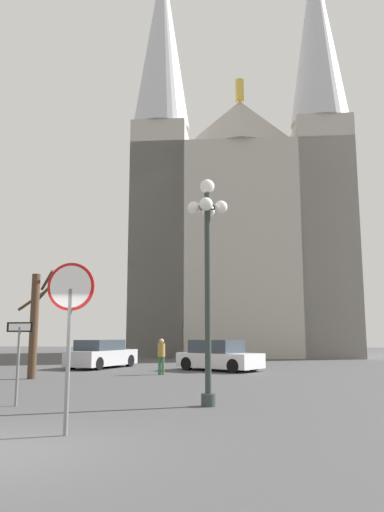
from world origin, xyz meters
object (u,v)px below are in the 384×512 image
at_px(street_lamp, 208,253).
at_px(bare_tree, 35,322).
at_px(pedestrian_walking, 161,353).
at_px(cathedral, 240,225).
at_px(parked_car_far_silver, 102,355).
at_px(parked_car_near_white, 219,356).
at_px(one_way_arrow_sign, 19,351).
at_px(stop_sign, 70,310).

height_order(street_lamp, bare_tree, street_lamp).
height_order(street_lamp, pedestrian_walking, street_lamp).
height_order(bare_tree, pedestrian_walking, bare_tree).
xyz_separation_m(cathedral, parked_car_far_silver, (-6.98, -15.83, -10.28)).
relative_size(bare_tree, parked_car_near_white, 0.99).
bearing_deg(parked_car_near_white, cathedral, 87.46).
bearing_deg(pedestrian_walking, parked_car_near_white, 49.88).
bearing_deg(pedestrian_walking, one_way_arrow_sign, -100.57).
bearing_deg(stop_sign, bare_tree, 117.73).
bearing_deg(street_lamp, pedestrian_walking, 107.63).
bearing_deg(bare_tree, stop_sign, -62.27).
distance_m(one_way_arrow_sign, bare_tree, 7.80).
distance_m(bare_tree, parked_car_far_silver, 6.62).
bearing_deg(parked_car_far_silver, street_lamp, -62.29).
height_order(stop_sign, street_lamp, street_lamp).
distance_m(street_lamp, parked_car_far_silver, 15.00).
bearing_deg(cathedral, parked_car_near_white, -92.54).
bearing_deg(cathedral, parked_car_far_silver, -113.81).
relative_size(one_way_arrow_sign, parked_car_far_silver, 0.44).
height_order(one_way_arrow_sign, pedestrian_walking, one_way_arrow_sign).
relative_size(parked_car_far_silver, pedestrian_walking, 3.03).
bearing_deg(parked_car_far_silver, cathedral, 66.19).
distance_m(stop_sign, bare_tree, 11.80).
distance_m(street_lamp, bare_tree, 10.24).
relative_size(street_lamp, parked_car_near_white, 1.32).
bearing_deg(parked_car_far_silver, bare_tree, -97.51).
relative_size(one_way_arrow_sign, pedestrian_walking, 1.32).
bearing_deg(cathedral, pedestrian_walking, -98.91).
height_order(one_way_arrow_sign, street_lamp, street_lamp).
distance_m(cathedral, stop_sign, 33.89).
height_order(bare_tree, parked_car_far_silver, bare_tree).
bearing_deg(parked_car_near_white, pedestrian_walking, -130.12).
height_order(one_way_arrow_sign, parked_car_far_silver, one_way_arrow_sign).
bearing_deg(parked_car_far_silver, parked_car_near_white, -9.56).
bearing_deg(parked_car_far_silver, one_way_arrow_sign, -81.25).
relative_size(bare_tree, parked_car_far_silver, 0.92).
bearing_deg(stop_sign, pedestrian_walking, 93.26).
bearing_deg(parked_car_near_white, parked_car_far_silver, 170.44).
height_order(street_lamp, parked_car_far_silver, street_lamp).
distance_m(cathedral, one_way_arrow_sign, 31.30).
xyz_separation_m(stop_sign, parked_car_far_silver, (-4.65, 16.82, -1.50)).
bearing_deg(one_way_arrow_sign, street_lamp, 6.91).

